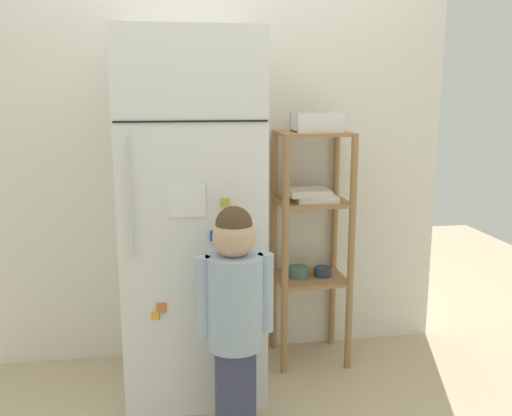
% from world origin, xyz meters
% --- Properties ---
extents(ground_plane, '(6.00, 6.00, 0.00)m').
position_xyz_m(ground_plane, '(0.00, 0.00, 0.00)').
color(ground_plane, tan).
extents(kitchen_wall_back, '(2.49, 0.03, 2.23)m').
position_xyz_m(kitchen_wall_back, '(0.00, 0.37, 1.11)').
color(kitchen_wall_back, silver).
rests_on(kitchen_wall_back, ground).
extents(refrigerator, '(0.65, 0.68, 1.73)m').
position_xyz_m(refrigerator, '(-0.18, 0.02, 0.86)').
color(refrigerator, white).
rests_on(refrigerator, ground).
extents(child_standing, '(0.33, 0.24, 1.01)m').
position_xyz_m(child_standing, '(-0.03, -0.47, 0.61)').
color(child_standing, '#414461').
rests_on(child_standing, ground).
extents(pantry_shelf_unit, '(0.38, 0.34, 1.26)m').
position_xyz_m(pantry_shelf_unit, '(0.46, 0.17, 0.76)').
color(pantry_shelf_unit, '#9E7247').
rests_on(pantry_shelf_unit, ground).
extents(fruit_bin, '(0.24, 0.17, 0.10)m').
position_xyz_m(fruit_bin, '(0.48, 0.17, 1.30)').
color(fruit_bin, white).
rests_on(fruit_bin, pantry_shelf_unit).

